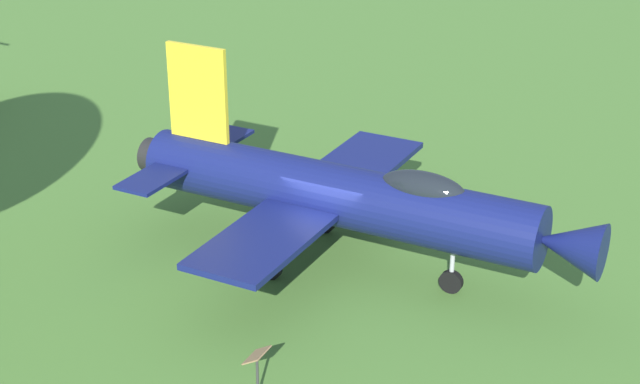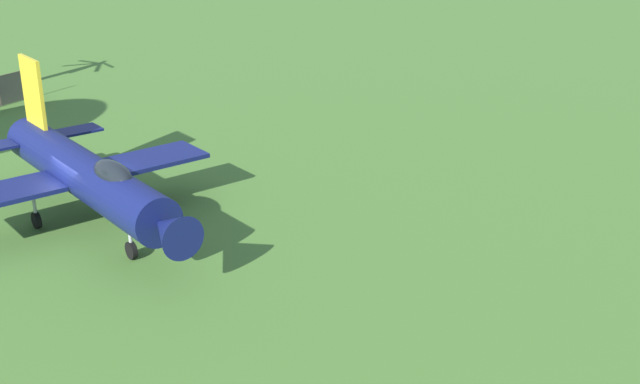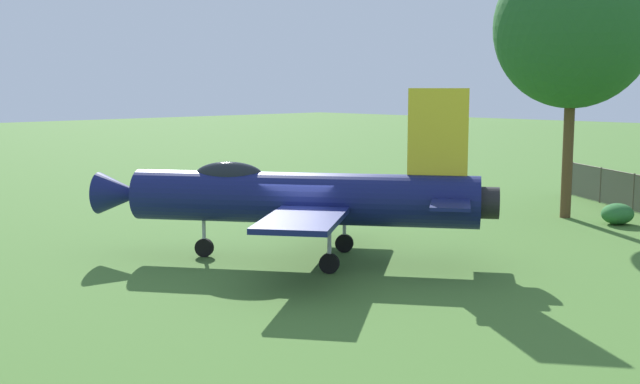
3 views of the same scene
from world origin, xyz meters
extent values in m
plane|color=#47722D|center=(0.00, 0.00, 0.00)|extent=(200.00, 200.00, 0.00)
cylinder|color=#111951|center=(0.00, 0.00, 2.00)|extent=(7.55, 9.82, 1.61)
cone|color=#111951|center=(-3.46, 4.94, 2.00)|extent=(2.04, 2.10, 1.37)
cylinder|color=black|center=(3.26, -4.65, 2.00)|extent=(1.14, 1.05, 0.97)
ellipsoid|color=black|center=(-1.37, 1.96, 2.68)|extent=(2.00, 2.32, 0.84)
cube|color=yellow|center=(2.37, -3.38, 4.11)|extent=(1.15, 1.55, 2.61)
cube|color=#111951|center=(-1.97, -2.04, 1.80)|extent=(4.44, 3.98, 0.16)
cube|color=#111951|center=(2.59, 1.15, 1.80)|extent=(4.44, 3.98, 0.16)
cube|color=#111951|center=(1.22, -4.72, 2.16)|extent=(2.11, 1.93, 0.10)
cube|color=#111951|center=(4.02, -2.76, 2.16)|extent=(2.11, 1.93, 0.10)
cylinder|color=#A5A8AD|center=(-1.87, 2.67, 1.07)|extent=(0.12, 0.12, 1.54)
cylinder|color=black|center=(-1.87, 2.67, 0.30)|extent=(0.49, 0.59, 0.60)
cylinder|color=#A5A8AD|center=(-0.61, -1.75, 1.07)|extent=(0.12, 0.12, 1.54)
cylinder|color=black|center=(-0.61, -1.75, 0.30)|extent=(0.49, 0.59, 0.60)
cylinder|color=#A5A8AD|center=(1.86, -0.03, 1.07)|extent=(0.12, 0.12, 1.54)
cylinder|color=black|center=(1.86, -0.03, 0.30)|extent=(0.49, 0.59, 0.60)
cylinder|color=#333333|center=(4.18, 4.40, 0.45)|extent=(0.06, 0.06, 0.90)
cube|color=olive|center=(4.18, 4.40, 1.02)|extent=(0.72, 0.68, 0.25)
camera|label=1|loc=(10.64, 19.80, 12.26)|focal=53.96mm
camera|label=2|loc=(-6.44, 26.74, 11.71)|focal=45.29mm
camera|label=3|loc=(-16.61, -17.49, 5.47)|focal=43.83mm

